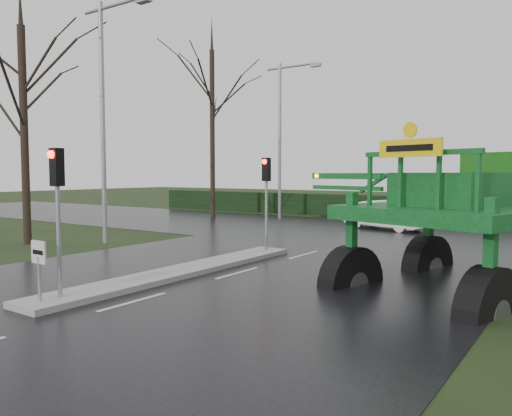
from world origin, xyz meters
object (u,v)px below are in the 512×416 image
Objects in this scene: street_light_left_near at (107,100)px; crop_sprayer at (358,193)px; traffic_signal_mid at (266,184)px; white_sedan at (386,230)px; street_light_left_far at (284,126)px; keep_left_sign at (39,261)px; traffic_signal_near at (57,190)px.

street_light_left_near is 1.12× the size of crop_sprayer.
street_light_left_near is at bearing -167.79° from traffic_signal_mid.
white_sedan is at bearing 56.46° from street_light_left_near.
street_light_left_near is 12.17m from crop_sprayer.
street_light_left_far is 1.12× the size of crop_sprayer.
traffic_signal_near is (0.00, 0.49, 1.53)m from keep_left_sign.
street_light_left_far reaches higher than crop_sprayer.
street_light_left_near is (-6.89, -1.49, 3.40)m from traffic_signal_mid.
white_sedan is at bearing -16.88° from street_light_left_far.
street_light_left_near is at bearing -169.66° from crop_sprayer.
street_light_left_far is (-6.89, 21.01, 3.40)m from traffic_signal_near.
keep_left_sign is 0.14× the size of street_light_left_far.
traffic_signal_near is 0.39× the size of crop_sprayer.
traffic_signal_mid is at bearing -169.62° from white_sedan.
traffic_signal_mid is 10.52m from white_sedan.
street_light_left_near is 2.21× the size of white_sedan.
street_light_left_far is (-6.89, 21.50, 4.93)m from keep_left_sign.
crop_sprayer reaches higher than keep_left_sign.
traffic_signal_mid is (0.00, 8.99, 1.53)m from keep_left_sign.
keep_left_sign is at bearing -72.22° from street_light_left_far.
crop_sprayer is at bearing -52.62° from street_light_left_far.
white_sedan is (0.83, 18.66, -2.59)m from traffic_signal_near.
white_sedan is at bearing 85.33° from traffic_signal_mid.
traffic_signal_near is at bearing -90.00° from traffic_signal_mid.
traffic_signal_mid is at bearing 166.56° from crop_sprayer.
keep_left_sign is at bearing -47.41° from street_light_left_near.
street_light_left_near reaches higher than traffic_signal_mid.
street_light_left_far is (0.00, 14.00, 0.00)m from street_light_left_near.
street_light_left_far is at bearing 118.86° from traffic_signal_mid.
street_light_left_far reaches higher than traffic_signal_near.
crop_sprayer is at bearing -5.72° from street_light_left_near.
white_sedan is (0.83, 19.16, -1.06)m from keep_left_sign.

